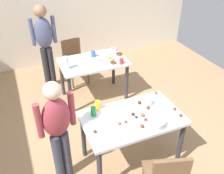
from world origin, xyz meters
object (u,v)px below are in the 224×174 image
dining_table_far (93,66)px  pitcher_far (66,63)px  person_adult_far (45,40)px  person_girl_near (58,126)px  dining_table_near (132,123)px  mixing_bowl (156,123)px  chair_far_table (74,59)px  soda_can (93,111)px

dining_table_far → pitcher_far: (-0.49, -0.11, 0.22)m
pitcher_far → dining_table_far: bearing=12.4°
person_adult_far → person_girl_near: bearing=-96.9°
dining_table_near → person_adult_far: bearing=105.0°
dining_table_far → pitcher_far: pitcher_far is taller
dining_table_far → person_girl_near: bearing=-121.6°
person_girl_near → mixing_bowl: person_girl_near is taller
chair_far_table → person_girl_near: (-0.78, -2.25, 0.35)m
dining_table_far → person_adult_far: person_adult_far is taller
person_girl_near → pitcher_far: size_ratio=6.59×
soda_can → pitcher_far: pitcher_far is taller
chair_far_table → pitcher_far: (-0.33, -0.82, 0.36)m
chair_far_table → person_adult_far: (-0.51, -0.00, 0.48)m
person_adult_far → pitcher_far: size_ratio=7.47×
dining_table_near → dining_table_far: same height
dining_table_far → person_girl_near: (-0.94, -1.53, 0.20)m
pitcher_far → soda_can: bearing=-89.3°
person_adult_far → soda_can: person_adult_far is taller
person_adult_far → pitcher_far: (0.18, -0.82, -0.11)m
person_girl_near → soda_can: (0.47, 0.14, -0.03)m
dining_table_near → soda_can: bearing=153.6°
person_girl_near → soda_can: size_ratio=11.63×
soda_can → person_girl_near: bearing=-163.8°
dining_table_near → dining_table_far: 1.61m
person_girl_near → pitcher_far: 1.49m
mixing_bowl → dining_table_far: bearing=94.1°
mixing_bowl → pitcher_far: (-0.62, 1.75, 0.06)m
person_girl_near → person_adult_far: person_adult_far is taller
chair_far_table → person_adult_far: person_adult_far is taller
person_girl_near → person_adult_far: size_ratio=0.88×
person_adult_far → mixing_bowl: person_adult_far is taller
person_girl_near → person_adult_far: (0.27, 2.24, 0.13)m
chair_far_table → soda_can: soda_can is taller
person_adult_far → pitcher_far: person_adult_far is taller
dining_table_near → soda_can: (-0.43, 0.21, 0.16)m
dining_table_near → mixing_bowl: bearing=-54.8°
person_adult_far → mixing_bowl: (0.80, -2.58, -0.18)m
dining_table_near → person_girl_near: size_ratio=0.86×
dining_table_far → chair_far_table: size_ratio=1.32×
soda_can → mixing_bowl: bearing=-37.6°
person_girl_near → soda_can: 0.49m
soda_can → dining_table_far: bearing=71.2°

